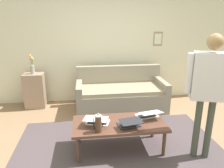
{
  "coord_description": "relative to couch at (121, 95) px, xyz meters",
  "views": [
    {
      "loc": [
        0.45,
        2.73,
        1.91
      ],
      "look_at": [
        -0.01,
        -0.78,
        0.8
      ],
      "focal_mm": 34.34,
      "sensor_mm": 36.0,
      "label": 1
    }
  ],
  "objects": [
    {
      "name": "area_rug",
      "position": [
        0.28,
        1.61,
        -0.3
      ],
      "size": [
        3.13,
        2.2,
        0.01
      ],
      "primitive_type": "cube",
      "color": "#4F4246",
      "rests_on": "ground_plane"
    },
    {
      "name": "laptop_right",
      "position": [
        0.61,
        1.5,
        0.17
      ],
      "size": [
        0.41,
        0.4,
        0.12
      ],
      "color": "silver",
      "rests_on": "coffee_table"
    },
    {
      "name": "laptop_center",
      "position": [
        -0.19,
        1.39,
        0.17
      ],
      "size": [
        0.39,
        0.39,
        0.13
      ],
      "color": "silver",
      "rests_on": "coffee_table"
    },
    {
      "name": "couch",
      "position": [
        0.0,
        0.0,
        0.0
      ],
      "size": [
        1.87,
        0.87,
        0.88
      ],
      "color": "gray",
      "rests_on": "ground_plane"
    },
    {
      "name": "french_press",
      "position": [
        0.6,
        1.73,
        0.25
      ],
      "size": [
        0.11,
        0.09,
        0.27
      ],
      "color": "#4C3323",
      "rests_on": "coffee_table"
    },
    {
      "name": "person_standing",
      "position": [
        -0.83,
        1.84,
        0.8
      ],
      "size": [
        0.6,
        0.31,
        1.73
      ],
      "color": "#42483C",
      "rests_on": "ground_plane"
    },
    {
      "name": "coffee_table",
      "position": [
        0.28,
        1.51,
        0.09
      ],
      "size": [
        1.34,
        0.65,
        0.44
      ],
      "color": "brown",
      "rests_on": "ground_plane"
    },
    {
      "name": "back_wall",
      "position": [
        0.3,
        -0.64,
        1.04
      ],
      "size": [
        7.04,
        0.11,
        2.7
      ],
      "color": "beige",
      "rests_on": "ground_plane"
    },
    {
      "name": "side_shelf",
      "position": [
        1.85,
        -0.3,
        0.07
      ],
      "size": [
        0.42,
        0.32,
        0.76
      ],
      "color": "#9C7F68",
      "rests_on": "ground_plane"
    },
    {
      "name": "laptop_left",
      "position": [
        0.16,
        1.64,
        0.17
      ],
      "size": [
        0.35,
        0.34,
        0.12
      ],
      "color": "#28282D",
      "rests_on": "coffee_table"
    },
    {
      "name": "ground_plane",
      "position": [
        0.3,
        1.56,
        -0.31
      ],
      "size": [
        7.68,
        7.68,
        0.0
      ],
      "primitive_type": "plane",
      "color": "#947152"
    },
    {
      "name": "flower_vase",
      "position": [
        1.85,
        -0.3,
        0.61
      ],
      "size": [
        0.1,
        0.09,
        0.41
      ],
      "color": "#A3A096",
      "rests_on": "side_shelf"
    }
  ]
}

